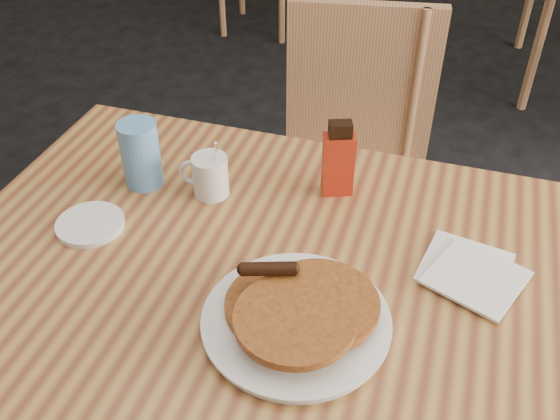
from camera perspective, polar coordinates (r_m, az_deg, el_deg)
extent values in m
cube|color=#A9783C|center=(1.16, 0.34, -5.85)|extent=(1.30, 0.89, 0.04)
cube|color=#AE7C52|center=(1.17, 0.34, -6.37)|extent=(1.34, 0.94, 0.02)
cylinder|color=#AE7C52|center=(1.68, 22.58, -10.09)|extent=(0.04, 0.04, 0.71)
cylinder|color=#AE7C52|center=(3.20, 22.64, 14.15)|extent=(0.04, 0.04, 0.71)
cube|color=#AE7C52|center=(1.80, 5.77, 1.50)|extent=(0.48, 0.48, 0.04)
cube|color=#AE7C52|center=(1.83, 7.45, 11.40)|extent=(0.43, 0.10, 0.47)
cylinder|color=#AE7C52|center=(1.86, -0.97, -6.60)|extent=(0.04, 0.04, 0.44)
cylinder|color=#AE7C52|center=(2.07, 10.94, -1.74)|extent=(0.04, 0.04, 0.44)
cylinder|color=silver|center=(1.04, 1.49, -10.21)|extent=(0.30, 0.30, 0.02)
cylinder|color=silver|center=(1.03, 1.50, -9.96)|extent=(0.31, 0.31, 0.01)
cylinder|color=#9F4C21|center=(1.04, 0.28, -8.68)|extent=(0.19, 0.19, 0.01)
cylinder|color=#9F4C21|center=(1.02, 3.59, -8.53)|extent=(0.20, 0.20, 0.01)
cylinder|color=#9F4C21|center=(0.98, 1.37, -9.87)|extent=(0.19, 0.19, 0.01)
cylinder|color=black|center=(1.03, -1.06, -5.40)|extent=(0.09, 0.05, 0.02)
cylinder|color=silver|center=(1.29, -6.38, 3.12)|extent=(0.07, 0.07, 0.09)
torus|color=silver|center=(1.30, -7.98, 3.38)|extent=(0.06, 0.01, 0.06)
cylinder|color=black|center=(1.27, -6.50, 4.48)|extent=(0.07, 0.07, 0.01)
cylinder|color=silver|center=(1.27, -6.03, 4.18)|extent=(0.03, 0.04, 0.13)
cube|color=maroon|center=(1.28, 5.33, 4.17)|extent=(0.07, 0.06, 0.14)
cube|color=black|center=(1.24, 5.55, 7.35)|extent=(0.05, 0.04, 0.03)
cube|color=white|center=(1.18, 16.59, -5.03)|extent=(0.18, 0.18, 0.01)
cube|color=white|center=(1.16, 17.50, -5.89)|extent=(0.20, 0.20, 0.01)
cylinder|color=#568CCA|center=(1.33, -12.63, 5.02)|extent=(0.09, 0.09, 0.14)
cylinder|color=silver|center=(1.28, -16.96, -1.25)|extent=(0.17, 0.17, 0.01)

